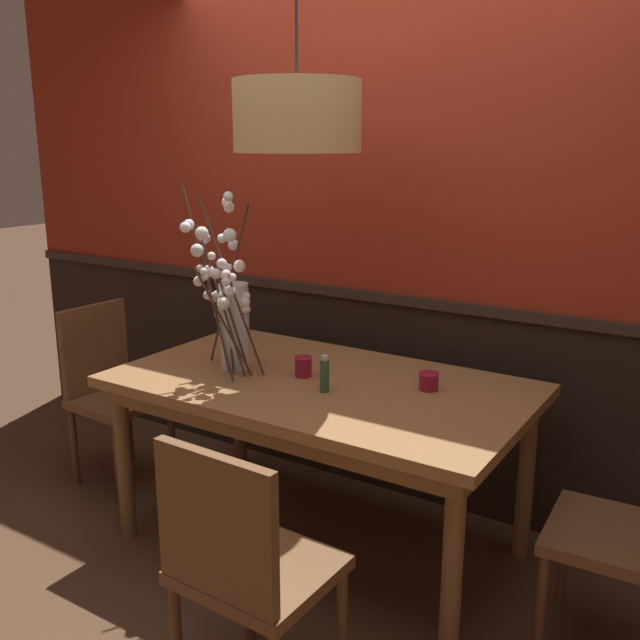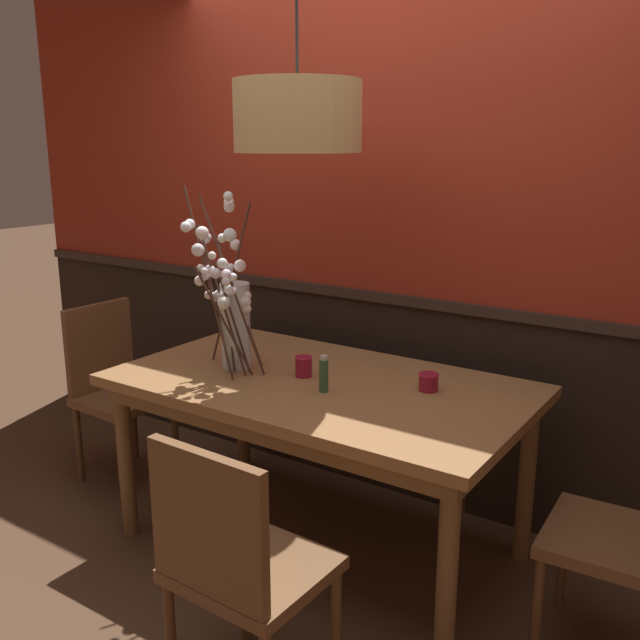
% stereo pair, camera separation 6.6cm
% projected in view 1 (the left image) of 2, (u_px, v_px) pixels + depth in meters
% --- Properties ---
extents(ground_plane, '(24.00, 24.00, 0.00)m').
position_uv_depth(ground_plane, '(320.00, 545.00, 3.17)').
color(ground_plane, '#4C3321').
extents(back_wall, '(5.20, 0.14, 2.68)m').
position_uv_depth(back_wall, '(397.00, 232.00, 3.41)').
color(back_wall, black).
rests_on(back_wall, ground).
extents(dining_table, '(1.74, 0.99, 0.78)m').
position_uv_depth(dining_table, '(320.00, 399.00, 3.00)').
color(dining_table, olive).
rests_on(dining_table, ground).
extents(chair_near_side_right, '(0.46, 0.43, 0.92)m').
position_uv_depth(chair_near_side_right, '(243.00, 563.00, 2.14)').
color(chair_near_side_right, brown).
rests_on(chair_near_side_right, ground).
extents(chair_far_side_right, '(0.47, 0.46, 0.91)m').
position_uv_depth(chair_far_side_right, '(454.00, 390.00, 3.66)').
color(chair_far_side_right, brown).
rests_on(chair_far_side_right, ground).
extents(chair_head_west_end, '(0.42, 0.44, 0.93)m').
position_uv_depth(chair_head_west_end, '(110.00, 385.00, 3.70)').
color(chair_head_west_end, brown).
rests_on(chair_head_west_end, ground).
extents(chair_head_east_end, '(0.42, 0.46, 0.89)m').
position_uv_depth(chair_head_east_end, '(632.00, 525.00, 2.38)').
color(chair_head_east_end, brown).
rests_on(chair_head_east_end, ground).
extents(vase_with_blossoms, '(0.36, 0.42, 0.80)m').
position_uv_depth(vase_with_blossoms, '(230.00, 312.00, 3.06)').
color(vase_with_blossoms, silver).
rests_on(vase_with_blossoms, dining_table).
extents(candle_holder_nearer_center, '(0.08, 0.08, 0.07)m').
position_uv_depth(candle_holder_nearer_center, '(429.00, 381.00, 2.86)').
color(candle_holder_nearer_center, maroon).
rests_on(candle_holder_nearer_center, dining_table).
extents(candle_holder_nearer_edge, '(0.08, 0.08, 0.09)m').
position_uv_depth(candle_holder_nearer_edge, '(303.00, 366.00, 3.02)').
color(candle_holder_nearer_edge, maroon).
rests_on(candle_holder_nearer_edge, dining_table).
extents(condiment_bottle, '(0.04, 0.04, 0.15)m').
position_uv_depth(condiment_bottle, '(325.00, 374.00, 2.83)').
color(condiment_bottle, '#2D5633').
rests_on(condiment_bottle, dining_table).
extents(pendant_lamp, '(0.51, 0.51, 0.97)m').
position_uv_depth(pendant_lamp, '(297.00, 117.00, 2.79)').
color(pendant_lamp, tan).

